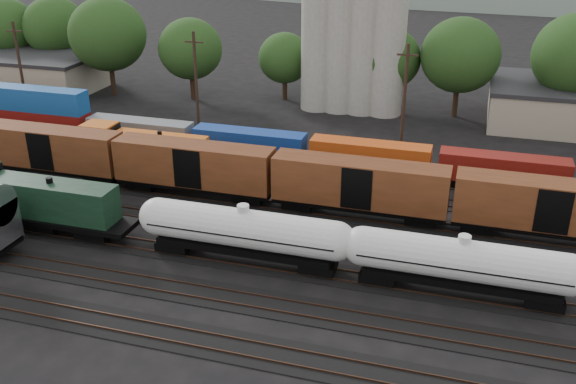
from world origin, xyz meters
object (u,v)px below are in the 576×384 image
(tank_car_a, at_px, (244,231))
(orange_locomotive, at_px, (136,146))
(green_locomotive, at_px, (19,198))
(grain_silo, at_px, (352,24))

(tank_car_a, xyz_separation_m, orange_locomotive, (-17.29, 15.00, -0.31))
(green_locomotive, height_order, orange_locomotive, green_locomotive)
(green_locomotive, distance_m, tank_car_a, 19.78)
(tank_car_a, height_order, grain_silo, grain_silo)
(tank_car_a, bearing_deg, green_locomotive, 180.00)
(tank_car_a, height_order, orange_locomotive, tank_car_a)
(orange_locomotive, bearing_deg, green_locomotive, -99.44)
(green_locomotive, xyz_separation_m, grain_silo, (19.35, 41.00, 8.49))
(orange_locomotive, xyz_separation_m, grain_silo, (16.85, 26.00, 8.90))
(green_locomotive, relative_size, orange_locomotive, 1.12)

